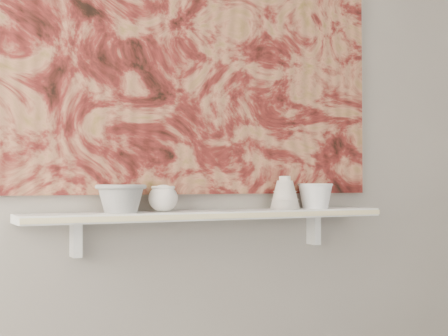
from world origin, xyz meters
TOP-DOWN VIEW (x-y plane):
  - wall_back at (0.00, 1.60)m, footprint 3.60×0.00m
  - shelf at (0.00, 1.51)m, footprint 1.40×0.18m
  - shelf_stripe at (0.00, 1.41)m, footprint 1.40×0.01m
  - bracket_left at (-0.49, 1.57)m, footprint 0.03×0.06m
  - bracket_right at (0.49, 1.57)m, footprint 0.03×0.06m
  - painting at (0.00, 1.59)m, footprint 1.50×0.02m
  - house_motif at (0.45, 1.57)m, footprint 0.09×0.00m
  - bowl_grey at (-0.35, 1.51)m, footprint 0.19×0.19m
  - cup_cream at (-0.20, 1.51)m, footprint 0.14×0.14m
  - bell_vessel at (0.31, 1.51)m, footprint 0.15×0.15m
  - bowl_white at (0.45, 1.51)m, footprint 0.19×0.19m

SIDE VIEW (x-z plane):
  - bracket_left at x=-0.49m, z-range 0.78..0.90m
  - bracket_right at x=0.49m, z-range 0.78..0.90m
  - shelf at x=0.00m, z-range 0.90..0.93m
  - shelf_stripe at x=0.00m, z-range 0.91..0.92m
  - cup_cream at x=-0.20m, z-range 0.93..1.03m
  - bowl_grey at x=-0.35m, z-range 0.93..1.03m
  - bowl_white at x=0.45m, z-range 0.93..1.03m
  - bell_vessel at x=0.31m, z-range 0.93..1.06m
  - house_motif at x=0.45m, z-range 1.19..1.27m
  - wall_back at x=0.00m, z-range -0.45..3.15m
  - painting at x=0.00m, z-range 0.99..2.09m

